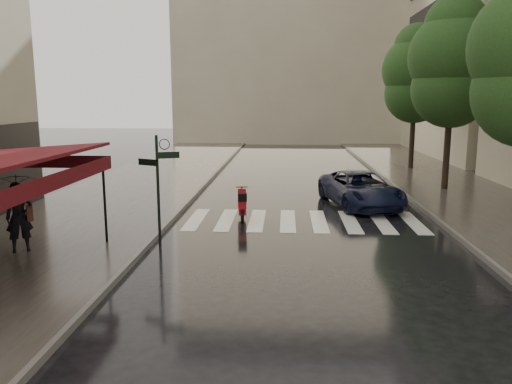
# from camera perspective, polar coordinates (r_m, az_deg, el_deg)

# --- Properties ---
(ground) EXTENTS (120.00, 120.00, 0.00)m
(ground) POSITION_cam_1_polar(r_m,az_deg,el_deg) (11.51, -8.70, -10.25)
(ground) COLOR black
(ground) RESTS_ON ground
(sidewalk_near) EXTENTS (6.00, 60.00, 0.12)m
(sidewalk_near) POSITION_cam_1_polar(r_m,az_deg,el_deg) (23.87, -13.34, 0.60)
(sidewalk_near) COLOR #38332D
(sidewalk_near) RESTS_ON ground
(sidewalk_far) EXTENTS (5.50, 60.00, 0.12)m
(sidewalk_far) POSITION_cam_1_polar(r_m,az_deg,el_deg) (24.20, 22.39, 0.22)
(sidewalk_far) COLOR #38332D
(sidewalk_far) RESTS_ON ground
(curb_near) EXTENTS (0.12, 60.00, 0.16)m
(curb_near) POSITION_cam_1_polar(r_m,az_deg,el_deg) (23.18, -6.09, 0.57)
(curb_near) COLOR #595651
(curb_near) RESTS_ON ground
(curb_far) EXTENTS (0.12, 60.00, 0.16)m
(curb_far) POSITION_cam_1_polar(r_m,az_deg,el_deg) (23.43, 15.91, 0.33)
(curb_far) COLOR #595651
(curb_far) RESTS_ON ground
(crosswalk) EXTENTS (7.85, 3.20, 0.01)m
(crosswalk) POSITION_cam_1_polar(r_m,az_deg,el_deg) (17.02, 5.43, -3.30)
(crosswalk) COLOR silver
(crosswalk) RESTS_ON ground
(signpost) EXTENTS (1.17, 0.29, 3.10)m
(signpost) POSITION_cam_1_polar(r_m,az_deg,el_deg) (14.14, -11.13, 1.27)
(signpost) COLOR black
(signpost) RESTS_ON ground
(haussmann_far) EXTENTS (8.00, 16.00, 18.50)m
(haussmann_far) POSITION_cam_1_polar(r_m,az_deg,el_deg) (39.51, 25.53, 17.10)
(haussmann_far) COLOR tan
(haussmann_far) RESTS_ON ground
(backdrop_building) EXTENTS (22.00, 6.00, 20.00)m
(backdrop_building) POSITION_cam_1_polar(r_m,az_deg,el_deg) (48.88, 4.31, 17.48)
(backdrop_building) COLOR tan
(backdrop_building) RESTS_ON ground
(tree_mid) EXTENTS (3.80, 3.80, 8.34)m
(tree_mid) POSITION_cam_1_polar(r_m,az_deg,el_deg) (23.68, 21.59, 13.53)
(tree_mid) COLOR black
(tree_mid) RESTS_ON sidewalk_far
(tree_far) EXTENTS (3.80, 3.80, 8.16)m
(tree_far) POSITION_cam_1_polar(r_m,az_deg,el_deg) (30.45, 17.79, 12.67)
(tree_far) COLOR black
(tree_far) RESTS_ON sidewalk_far
(pedestrian_with_umbrella) EXTENTS (1.51, 1.52, 2.55)m
(pedestrian_with_umbrella) POSITION_cam_1_polar(r_m,az_deg,el_deg) (14.28, -25.66, 0.42)
(pedestrian_with_umbrella) COLOR black
(pedestrian_with_umbrella) RESTS_ON sidewalk_near
(scooter) EXTENTS (0.48, 1.58, 1.04)m
(scooter) POSITION_cam_1_polar(r_m,az_deg,el_deg) (17.09, -1.58, -1.55)
(scooter) COLOR black
(scooter) RESTS_ON ground
(parked_car) EXTENTS (3.21, 5.12, 1.32)m
(parked_car) POSITION_cam_1_polar(r_m,az_deg,el_deg) (19.65, 11.86, 0.34)
(parked_car) COLOR black
(parked_car) RESTS_ON ground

